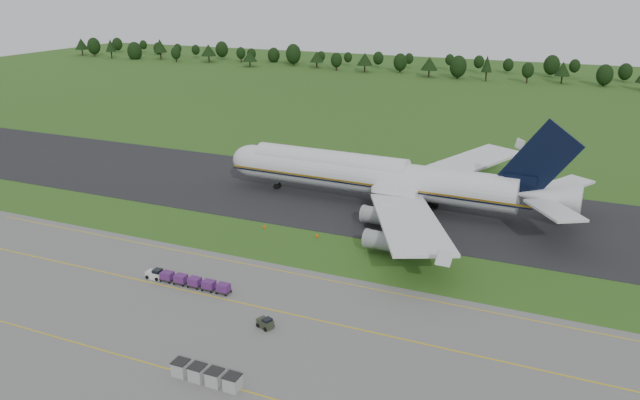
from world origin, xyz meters
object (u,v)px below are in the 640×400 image
at_px(uld_row, 206,375).
at_px(edge_markers, 317,236).
at_px(utility_cart, 265,324).
at_px(aircraft, 381,177).
at_px(baggage_train, 186,280).

height_order(uld_row, edge_markers, uld_row).
bearing_deg(utility_cart, uld_row, -92.32).
relative_size(aircraft, baggage_train, 5.00).
distance_m(uld_row, edge_markers, 46.10).
bearing_deg(edge_markers, aircraft, 77.52).
bearing_deg(utility_cart, baggage_train, 160.22).
height_order(baggage_train, utility_cart, baggage_train).
bearing_deg(uld_row, edge_markers, 97.32).
height_order(aircraft, edge_markers, aircraft).
relative_size(baggage_train, utility_cart, 6.02).
bearing_deg(edge_markers, uld_row, -82.68).
xyz_separation_m(aircraft, utility_cart, (1.55, -54.14, -5.47)).
bearing_deg(aircraft, baggage_train, -108.23).
height_order(aircraft, utility_cart, aircraft).
distance_m(aircraft, baggage_train, 50.71).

